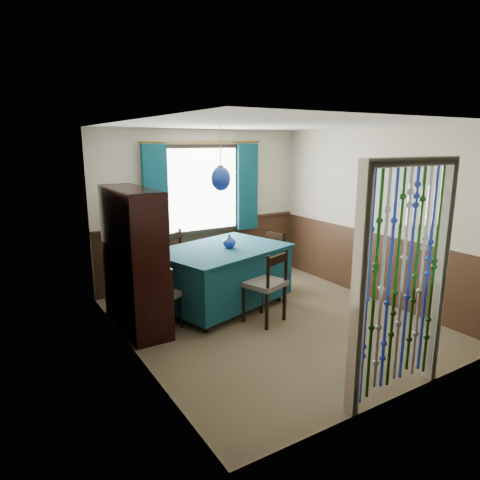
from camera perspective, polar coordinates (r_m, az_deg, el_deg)
floor at (r=5.73m, az=4.23°, el=-10.73°), size 4.00×4.00×0.00m
ceiling at (r=5.26m, az=4.70°, el=15.10°), size 4.00×4.00×0.00m
wall_back at (r=7.05m, az=-5.13°, el=4.34°), size 3.60×0.00×3.60m
wall_front at (r=3.96m, az=21.66°, el=-3.33°), size 3.60×0.00×3.60m
wall_left at (r=4.56m, az=-14.21°, el=-0.74°), size 0.00×4.00×4.00m
wall_right at (r=6.56m, az=17.33°, el=3.16°), size 0.00×4.00×4.00m
wainscot_back at (r=7.19m, az=-4.95°, el=-1.60°), size 3.60×0.00×3.60m
wainscot_front at (r=4.23m, az=20.63°, el=-13.10°), size 3.60×0.00×3.60m
wainscot_left at (r=4.79m, az=-13.54°, el=-9.46°), size 0.00×4.00×4.00m
wainscot_right at (r=6.71m, az=16.82°, el=-3.17°), size 0.00×4.00×4.00m
window at (r=6.97m, az=-4.99°, el=6.73°), size 1.32×0.12×1.42m
doorway at (r=4.05m, az=20.75°, el=-5.86°), size 1.16×0.12×2.18m
dining_table at (r=6.04m, az=-2.47°, el=-4.48°), size 2.06×1.68×0.86m
chair_near at (r=5.54m, az=3.53°, el=-5.94°), size 0.60×0.58×0.96m
chair_far at (r=6.60m, az=-7.68°, el=-2.83°), size 0.65×0.65×0.98m
chair_left at (r=5.37m, az=-10.68°, el=-7.28°), size 0.57×0.58×0.87m
chair_right at (r=6.79m, az=3.68°, el=-2.51°), size 0.47×0.49×0.93m
sideboard at (r=5.55m, az=-13.87°, el=-5.19°), size 0.47×1.34×1.76m
pendant_lamp at (r=5.78m, az=-2.60°, el=8.20°), size 0.26×0.26×0.84m
vase_table at (r=5.93m, az=-1.45°, el=-0.19°), size 0.17×0.17×0.17m
bowl_shelf at (r=5.12m, az=-12.53°, el=0.57°), size 0.23×0.23×0.05m
vase_sideboard at (r=5.69m, az=-14.23°, el=-1.05°), size 0.17×0.17×0.16m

